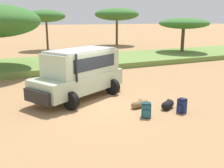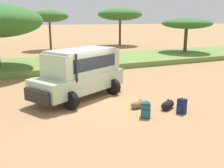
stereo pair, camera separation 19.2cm
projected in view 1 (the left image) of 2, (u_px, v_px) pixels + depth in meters
ground_plane at (97, 104)px, 12.26m from camera, size 320.00×320.00×0.00m
grass_bank at (47, 64)px, 21.63m from camera, size 120.00×7.00×0.44m
safari_vehicle at (80, 72)px, 13.07m from camera, size 5.34×3.95×2.44m
backpack_beside_front_wheel at (182, 106)px, 11.12m from camera, size 0.44×0.40×0.61m
backpack_cluster_center at (146, 110)px, 10.60m from camera, size 0.47×0.49×0.60m
duffel_bag_low_black_case at (168, 105)px, 11.63m from camera, size 0.80×0.60×0.46m
duffel_bag_soft_canvas at (140, 104)px, 11.78m from camera, size 0.95×0.40×0.41m
acacia_tree_right_mid at (46, 16)px, 32.49m from camera, size 4.81×4.32×4.96m
acacia_tree_far_right at (117, 14)px, 38.19m from camera, size 6.58×5.94×5.38m
acacia_tree_distant_right at (184, 24)px, 27.57m from camera, size 5.03×5.52×3.97m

